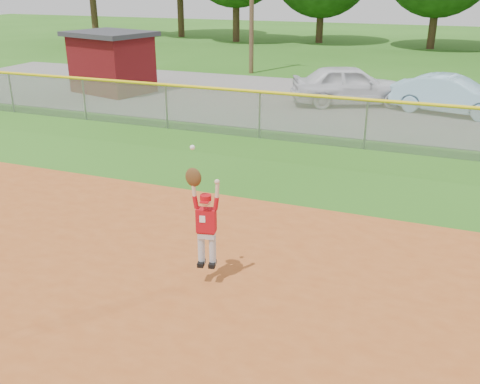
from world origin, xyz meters
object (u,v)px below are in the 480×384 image
car_blue (451,95)px  ballplayer (204,219)px  utility_shed (112,62)px  car_white_a (350,85)px

car_blue → ballplayer: (-3.53, -14.36, 0.46)m
utility_shed → ballplayer: size_ratio=2.01×
ballplayer → car_blue: bearing=76.2°
car_white_a → utility_shed: bearing=73.2°
car_blue → utility_shed: size_ratio=1.04×
utility_shed → ballplayer: 17.16m
car_blue → ballplayer: bearing=179.7°
car_blue → utility_shed: bearing=107.3°
utility_shed → ballplayer: (10.70, -13.41, -0.16)m
car_white_a → utility_shed: 10.48m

